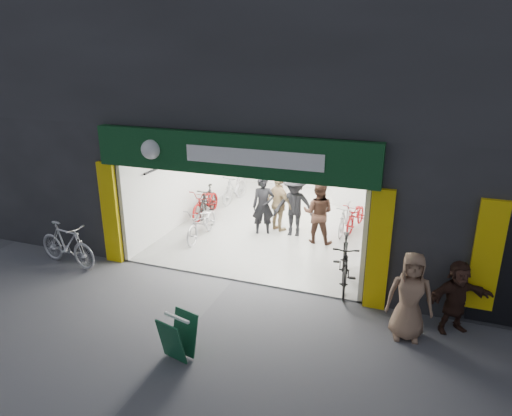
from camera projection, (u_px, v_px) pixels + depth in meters
The scene contains 17 objects.
ground at pixel (233, 280), 10.74m from camera, with size 60.00×60.00×0.00m, color #56565B.
building at pixel (324, 79), 13.45m from camera, with size 17.00×10.27×8.00m.
bike_left_front at pixel (202, 223), 12.97m from camera, with size 0.65×1.86×0.98m, color #A5A4A9.
bike_left_midfront at pixel (208, 201), 14.81m from camera, with size 0.46×1.65×0.99m, color black.
bike_left_midback at pixel (206, 202), 14.69m from camera, with size 0.65×1.86×0.98m, color maroon.
bike_left_back at pixel (234, 188), 16.06m from camera, with size 0.50×1.76×1.06m, color #A9AAAE.
bike_right_front at pixel (345, 263), 10.26m from camera, with size 0.56×1.99×1.19m, color black.
bike_right_mid at pixel (356, 216), 13.66m from camera, with size 0.58×1.66×0.87m, color maroon.
bike_right_back at pixel (346, 219), 13.35m from camera, with size 0.44×1.54×0.93m, color #A4A4A9.
parked_bike at pixel (67, 244), 11.34m from camera, with size 0.53×1.87×1.13m, color silver.
customer_a at pixel (263, 206), 13.16m from camera, with size 0.64×0.42×1.75m, color black.
customer_b at pixel (318, 213), 12.55m from camera, with size 0.86×0.67×1.78m, color #3A231A.
customer_c at pixel (294, 206), 13.00m from camera, with size 1.20×0.69×1.85m, color black.
customer_d at pixel (279, 204), 13.38m from camera, with size 1.01×0.42×1.72m, color #9B815A.
pedestrian_near at pixel (410, 296), 8.36m from camera, with size 0.84×0.55×1.72m, color #86654E.
pedestrian_far at pixel (456, 297), 8.60m from camera, with size 1.35×0.43×1.46m, color #331E17.
sandwich_board at pixel (178, 336), 7.90m from camera, with size 0.63×0.64×0.81m.
Camera 1 is at (3.83, -8.81, 5.13)m, focal length 32.00 mm.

